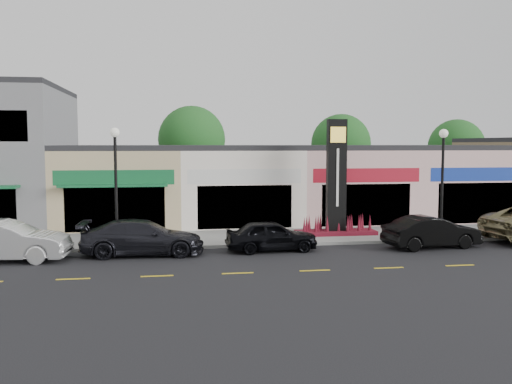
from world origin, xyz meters
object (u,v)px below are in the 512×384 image
(car_white_van, at_px, (5,241))
(car_black_sedan, at_px, (271,236))
(car_dark_sedan, at_px, (142,237))
(car_black_conv, at_px, (432,232))
(pylon_sign, at_px, (336,194))
(lamp_east_near, at_px, (443,172))
(lamp_west_near, at_px, (116,175))

(car_white_van, xyz_separation_m, car_black_sedan, (11.33, 0.56, -0.14))
(car_dark_sedan, xyz_separation_m, car_black_conv, (13.36, -0.33, -0.03))
(car_black_conv, bearing_deg, car_dark_sedan, 80.89)
(pylon_sign, distance_m, car_white_van, 15.82)
(lamp_east_near, distance_m, car_dark_sedan, 15.07)
(lamp_west_near, xyz_separation_m, car_black_conv, (14.60, -1.80, -2.73))
(lamp_east_near, bearing_deg, car_white_van, -174.40)
(lamp_west_near, relative_size, car_black_sedan, 1.31)
(car_white_van, bearing_deg, pylon_sign, -72.95)
(lamp_east_near, xyz_separation_m, car_black_sedan, (-8.99, -1.44, -2.77))
(car_white_van, height_order, car_black_sedan, car_white_van)
(car_black_sedan, distance_m, car_black_conv, 7.60)
(pylon_sign, relative_size, car_white_van, 1.16)
(lamp_east_near, distance_m, pylon_sign, 5.42)
(lamp_west_near, relative_size, car_black_conv, 1.20)
(car_black_sedan, relative_size, car_black_conv, 0.91)
(car_dark_sedan, bearing_deg, car_black_conv, -89.62)
(car_white_van, height_order, car_black_conv, car_white_van)
(pylon_sign, distance_m, car_dark_sedan, 10.37)
(lamp_east_near, bearing_deg, car_dark_sedan, -174.32)
(lamp_west_near, distance_m, car_black_sedan, 7.67)
(lamp_west_near, bearing_deg, car_white_van, -155.24)
(lamp_west_near, relative_size, car_white_van, 1.06)
(car_white_van, bearing_deg, lamp_west_near, -61.73)
(lamp_west_near, relative_size, pylon_sign, 0.91)
(lamp_west_near, height_order, car_dark_sedan, lamp_west_near)
(car_white_van, distance_m, car_black_sedan, 11.35)
(car_white_van, bearing_deg, car_black_sedan, -83.68)
(car_white_van, height_order, car_dark_sedan, car_white_van)
(lamp_east_near, distance_m, car_black_conv, 3.55)
(pylon_sign, bearing_deg, lamp_east_near, -18.75)
(car_black_sedan, bearing_deg, car_white_van, 89.89)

